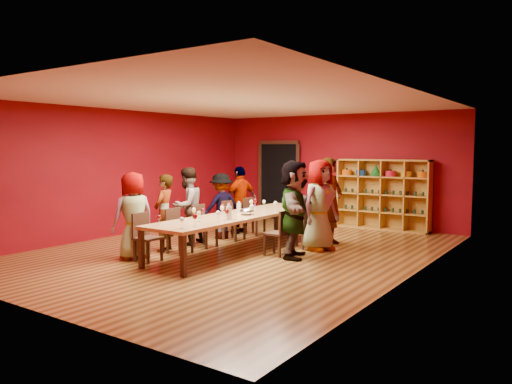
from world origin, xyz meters
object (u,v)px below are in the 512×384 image
at_px(chair_person_left_4, 252,214).
at_px(wine_bottle, 284,202).
at_px(person_left_3, 221,206).
at_px(chair_person_right_4, 319,221).
at_px(chair_person_left_1, 177,228).
at_px(person_left_1, 164,213).
at_px(chair_person_right_2, 280,230).
at_px(chair_person_right_3, 303,224).
at_px(chair_person_left_0, 145,234).
at_px(chair_person_left_3, 231,218).
at_px(spittoon_bowl, 247,211).
at_px(person_right_3, 320,205).
at_px(person_right_2, 294,209).
at_px(person_left_4, 241,200).
at_px(person_right_4, 331,201).
at_px(tasting_table, 239,217).
at_px(shelving_unit, 383,191).
at_px(person_left_0, 133,216).
at_px(chair_person_left_2, 202,223).
at_px(person_left_2, 187,206).

xyz_separation_m(chair_person_left_4, wine_bottle, (0.98, -0.14, 0.37)).
height_order(person_left_3, chair_person_right_4, person_left_3).
relative_size(chair_person_left_1, chair_person_left_4, 1.00).
distance_m(chair_person_left_1, person_left_1, 0.44).
distance_m(chair_person_right_2, chair_person_right_4, 1.60).
bearing_deg(chair_person_right_3, chair_person_left_1, -134.35).
relative_size(chair_person_left_4, chair_person_right_4, 1.00).
xyz_separation_m(chair_person_left_0, chair_person_right_2, (1.82, 1.80, 0.00)).
bearing_deg(chair_person_left_3, chair_person_left_4, 90.00).
xyz_separation_m(person_left_3, chair_person_left_4, (0.28, 0.82, -0.26)).
xyz_separation_m(spittoon_bowl, wine_bottle, (-0.10, 1.56, 0.04)).
distance_m(person_left_1, person_right_3, 3.16).
bearing_deg(chair_person_right_4, person_right_2, -78.93).
xyz_separation_m(chair_person_left_1, person_left_4, (-0.33, 2.59, 0.33)).
bearing_deg(person_right_4, tasting_table, 148.50).
bearing_deg(wine_bottle, tasting_table, -92.51).
height_order(tasting_table, chair_person_right_2, chair_person_right_2).
bearing_deg(spittoon_bowl, shelving_unit, 73.94).
height_order(person_left_0, person_right_3, person_right_3).
height_order(person_left_0, wine_bottle, person_left_0).
height_order(person_left_1, chair_person_right_3, person_left_1).
bearing_deg(chair_person_right_4, person_right_4, 0.00).
relative_size(shelving_unit, chair_person_left_0, 2.70).
relative_size(tasting_table, chair_person_left_0, 5.06).
distance_m(chair_person_left_0, chair_person_left_3, 2.61).
bearing_deg(person_right_4, chair_person_left_1, 144.11).
bearing_deg(chair_person_left_2, person_right_3, 26.30).
xyz_separation_m(chair_person_left_1, chair_person_right_4, (1.82, 2.56, 0.00)).
bearing_deg(person_left_1, chair_person_left_1, 70.08).
height_order(tasting_table, person_left_4, person_left_4).
relative_size(shelving_unit, chair_person_left_4, 2.70).
bearing_deg(person_right_4, chair_person_left_2, 133.85).
xyz_separation_m(chair_person_left_2, person_left_4, (-0.33, 1.82, 0.33)).
bearing_deg(person_left_0, chair_person_left_0, 106.06).
bearing_deg(chair_person_right_4, person_left_1, -130.22).
bearing_deg(person_right_2, person_right_3, -26.81).
bearing_deg(person_left_1, spittoon_bowl, 102.32).
height_order(person_left_4, chair_person_right_2, person_left_4).
bearing_deg(spittoon_bowl, chair_person_left_4, 122.33).
bearing_deg(chair_person_right_4, tasting_table, -118.09).
xyz_separation_m(chair_person_left_0, spittoon_bowl, (1.08, 1.74, 0.32)).
distance_m(chair_person_left_0, chair_person_left_1, 0.84).
bearing_deg(person_right_2, person_left_4, 34.01).
distance_m(tasting_table, spittoon_bowl, 0.21).
bearing_deg(chair_person_left_0, chair_person_left_1, 90.00).
height_order(person_left_0, chair_person_right_2, person_left_0).
height_order(chair_person_left_1, wine_bottle, wine_bottle).
distance_m(chair_person_left_0, person_right_4, 4.02).
bearing_deg(person_left_1, person_left_2, 165.59).
bearing_deg(wine_bottle, chair_person_left_4, 171.89).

